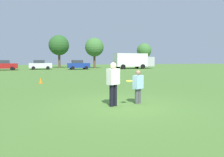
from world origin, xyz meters
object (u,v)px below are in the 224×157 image
(frisbee, at_px, (129,81))
(parked_car_center, at_px, (4,65))
(traffic_cone, at_px, (41,81))
(player_thrower, at_px, (113,82))
(parked_car_near_right, at_px, (78,65))
(player_defender, at_px, (138,85))
(parked_car_mid_right, at_px, (40,65))
(box_truck, at_px, (133,60))

(frisbee, relative_size, parked_car_center, 0.06)
(frisbee, xyz_separation_m, traffic_cone, (-3.80, 9.66, -0.82))
(traffic_cone, bearing_deg, player_thrower, -71.35)
(frisbee, bearing_deg, player_thrower, 160.37)
(player_thrower, bearing_deg, parked_car_near_right, 84.85)
(frisbee, bearing_deg, traffic_cone, 111.48)
(player_thrower, distance_m, player_defender, 1.20)
(frisbee, height_order, traffic_cone, frisbee)
(frisbee, height_order, parked_car_mid_right, parked_car_mid_right)
(parked_car_mid_right, height_order, parked_car_near_right, same)
(player_defender, bearing_deg, parked_car_near_right, 86.90)
(frisbee, distance_m, parked_car_mid_right, 34.97)
(parked_car_near_right, bearing_deg, traffic_cone, -104.83)
(player_defender, height_order, parked_car_near_right, parked_car_near_right)
(player_defender, distance_m, parked_car_center, 35.16)
(frisbee, xyz_separation_m, parked_car_center, (-10.88, 33.63, -0.12))
(parked_car_mid_right, bearing_deg, frisbee, -82.12)
(parked_car_center, distance_m, box_truck, 24.71)
(player_defender, bearing_deg, traffic_cone, 115.16)
(parked_car_center, bearing_deg, player_defender, -71.01)
(player_defender, relative_size, parked_car_mid_right, 0.34)
(parked_car_center, distance_m, parked_car_mid_right, 6.17)
(player_thrower, height_order, box_truck, box_truck)
(parked_car_mid_right, bearing_deg, box_truck, -6.13)
(traffic_cone, bearing_deg, parked_car_mid_right, 92.27)
(frisbee, distance_m, box_truck, 35.44)
(player_defender, relative_size, frisbee, 5.37)
(player_thrower, height_order, frisbee, player_thrower)
(player_thrower, height_order, parked_car_mid_right, parked_car_mid_right)
(player_defender, relative_size, traffic_cone, 3.04)
(traffic_cone, height_order, parked_car_near_right, parked_car_near_right)
(player_defender, distance_m, parked_car_near_right, 32.44)
(player_defender, relative_size, box_truck, 0.17)
(box_truck, bearing_deg, parked_car_near_right, 179.34)
(player_thrower, relative_size, traffic_cone, 3.74)
(frisbee, height_order, parked_car_near_right, parked_car_near_right)
(player_thrower, xyz_separation_m, traffic_cone, (-3.19, 9.44, -0.78))
(player_thrower, height_order, parked_car_center, parked_car_center)
(player_defender, xyz_separation_m, frisbee, (-0.56, -0.38, 0.24))
(player_thrower, xyz_separation_m, player_defender, (1.17, 0.16, -0.20))
(parked_car_center, bearing_deg, box_truck, -2.28)
(frisbee, xyz_separation_m, parked_car_mid_right, (-4.79, 34.64, -0.12))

